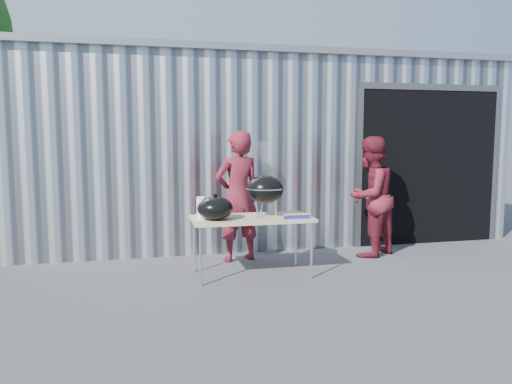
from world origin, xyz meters
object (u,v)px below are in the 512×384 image
object	(u,v)px
person_bystander	(370,196)
kettle_grill	(265,184)
person_cook	(238,196)
folding_table	(252,220)

from	to	relation	value
person_bystander	kettle_grill	bearing A→B (deg)	-11.15
kettle_grill	person_bystander	size ratio (longest dim) A/B	0.54
kettle_grill	person_cook	world-z (taller)	person_cook
person_cook	person_bystander	distance (m)	1.96
kettle_grill	person_bystander	xyz separation A→B (m)	(1.76, 0.63, -0.28)
person_cook	person_bystander	world-z (taller)	person_cook
folding_table	person_bystander	distance (m)	2.05
folding_table	person_cook	distance (m)	0.82
folding_table	person_bystander	world-z (taller)	person_bystander
folding_table	person_cook	xyz separation A→B (m)	(-0.01, 0.79, 0.21)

